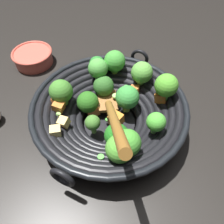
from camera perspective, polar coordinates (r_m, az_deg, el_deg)
ground_plane at (r=0.59m, az=-0.64°, el=-3.12°), size 4.00×4.00×0.00m
wok at (r=0.55m, az=-0.52°, el=0.69°), size 0.40×0.38×0.24m
prep_bowl at (r=0.80m, az=-19.71°, el=13.00°), size 0.13×0.13×0.04m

